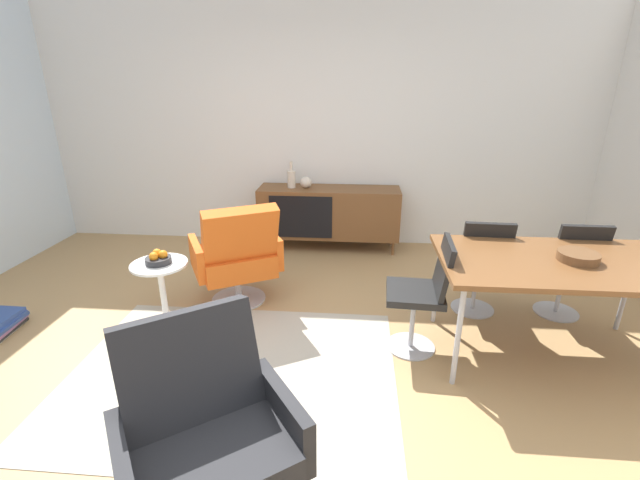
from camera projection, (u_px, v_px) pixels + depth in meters
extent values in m
plane|color=tan|center=(283.00, 368.00, 2.98)|extent=(8.32, 8.32, 0.00)
cube|color=white|center=(317.00, 124.00, 4.92)|extent=(6.80, 0.12, 2.80)
cube|color=brown|center=(329.00, 212.00, 4.96)|extent=(1.60, 0.44, 0.56)
cube|color=black|center=(301.00, 217.00, 4.77)|extent=(0.70, 0.01, 0.48)
cylinder|color=brown|center=(264.00, 244.00, 4.99)|extent=(0.03, 0.03, 0.16)
cylinder|color=brown|center=(393.00, 248.00, 4.87)|extent=(0.03, 0.03, 0.16)
cylinder|color=brown|center=(270.00, 234.00, 5.30)|extent=(0.03, 0.03, 0.16)
cylinder|color=brown|center=(391.00, 238.00, 5.19)|extent=(0.03, 0.03, 0.16)
ellipsoid|color=beige|center=(306.00, 182.00, 4.86)|extent=(0.13, 0.13, 0.13)
cylinder|color=beige|center=(291.00, 179.00, 4.86)|extent=(0.09, 0.09, 0.19)
cylinder|color=beige|center=(291.00, 166.00, 4.81)|extent=(0.03, 0.03, 0.11)
cube|color=brown|center=(561.00, 262.00, 2.89)|extent=(1.60, 0.90, 0.04)
cylinder|color=#B7B7BC|center=(458.00, 337.00, 2.71)|extent=(0.04, 0.04, 0.70)
cylinder|color=#B7B7BC|center=(437.00, 282.00, 3.44)|extent=(0.04, 0.04, 0.70)
cylinder|color=#B7B7BC|center=(626.00, 289.00, 3.33)|extent=(0.04, 0.04, 0.70)
cylinder|color=brown|center=(578.00, 257.00, 2.86)|extent=(0.26, 0.26, 0.06)
cube|color=black|center=(566.00, 264.00, 3.54)|extent=(0.40, 0.40, 0.05)
cube|color=black|center=(582.00, 248.00, 3.29)|extent=(0.38, 0.09, 0.38)
cylinder|color=#B7B7BC|center=(560.00, 290.00, 3.62)|extent=(0.04, 0.04, 0.42)
cylinder|color=#B7B7BC|center=(555.00, 312.00, 3.69)|extent=(0.36, 0.36, 0.01)
cube|color=black|center=(415.00, 293.00, 3.06)|extent=(0.42, 0.42, 0.05)
cube|color=black|center=(444.00, 267.00, 2.96)|extent=(0.11, 0.38, 0.38)
cylinder|color=#B7B7BC|center=(412.00, 322.00, 3.14)|extent=(0.04, 0.04, 0.42)
cylinder|color=#B7B7BC|center=(410.00, 346.00, 3.22)|extent=(0.36, 0.36, 0.01)
cube|color=black|center=(479.00, 261.00, 3.59)|extent=(0.42, 0.42, 0.05)
cube|color=black|center=(487.00, 245.00, 3.35)|extent=(0.38, 0.10, 0.38)
cylinder|color=#B7B7BC|center=(475.00, 287.00, 3.68)|extent=(0.04, 0.04, 0.42)
cylinder|color=#B7B7BC|center=(472.00, 308.00, 3.75)|extent=(0.36, 0.36, 0.01)
cube|color=#D85919|center=(236.00, 261.00, 3.78)|extent=(0.79, 0.78, 0.20)
cube|color=#D85919|center=(240.00, 236.00, 3.46)|extent=(0.66, 0.52, 0.51)
cube|color=#D85919|center=(272.00, 247.00, 3.87)|extent=(0.29, 0.47, 0.28)
cube|color=#D85919|center=(197.00, 258.00, 3.63)|extent=(0.29, 0.47, 0.28)
cylinder|color=#B7B7BC|center=(238.00, 285.00, 3.86)|extent=(0.06, 0.06, 0.28)
cylinder|color=#B7B7BC|center=(239.00, 298.00, 3.91)|extent=(0.48, 0.48, 0.02)
cube|color=#262628|center=(213.00, 459.00, 1.81)|extent=(0.81, 0.80, 0.20)
cube|color=#262628|center=(190.00, 367.00, 1.89)|extent=(0.64, 0.57, 0.51)
cube|color=#262628|center=(125.00, 480.00, 1.62)|extent=(0.34, 0.45, 0.28)
cube|color=#262628|center=(283.00, 415.00, 1.94)|extent=(0.34, 0.45, 0.28)
cylinder|color=white|center=(159.00, 264.00, 3.39)|extent=(0.44, 0.44, 0.02)
cylinder|color=white|center=(163.00, 294.00, 3.48)|extent=(0.05, 0.05, 0.50)
cone|color=white|center=(167.00, 320.00, 3.56)|extent=(0.32, 0.32, 0.02)
cylinder|color=#262628|center=(158.00, 260.00, 3.37)|extent=(0.20, 0.20, 0.05)
sphere|color=orange|center=(163.00, 255.00, 3.36)|extent=(0.07, 0.07, 0.07)
sphere|color=orange|center=(157.00, 253.00, 3.39)|extent=(0.07, 0.07, 0.07)
sphere|color=orange|center=(154.00, 257.00, 3.32)|extent=(0.07, 0.07, 0.07)
cube|color=#B7AD99|center=(233.00, 373.00, 2.93)|extent=(2.20, 1.70, 0.01)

